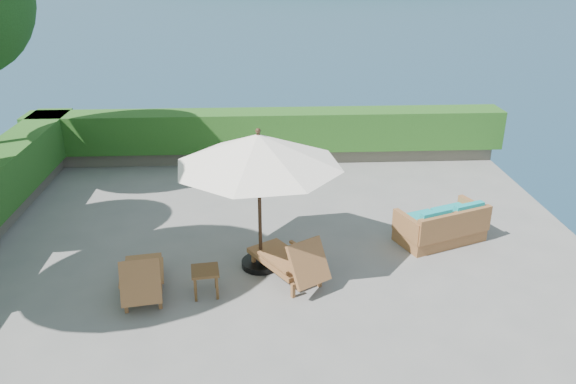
{
  "coord_description": "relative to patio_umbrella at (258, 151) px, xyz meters",
  "views": [
    {
      "loc": [
        -0.19,
        -8.64,
        5.11
      ],
      "look_at": [
        0.3,
        0.8,
        1.1
      ],
      "focal_mm": 35.0,
      "sensor_mm": 36.0,
      "label": 1
    }
  ],
  "objects": [
    {
      "name": "ground",
      "position": [
        0.22,
        -0.05,
        -2.15
      ],
      "size": [
        12.0,
        12.0,
        0.0
      ],
      "primitive_type": "plane",
      "color": "gray",
      "rests_on": "ground"
    },
    {
      "name": "foundation",
      "position": [
        0.22,
        -0.05,
        -3.7
      ],
      "size": [
        12.0,
        12.0,
        3.0
      ],
      "primitive_type": "cube",
      "color": "#4D473D",
      "rests_on": "ocean"
    },
    {
      "name": "planter_wall_far",
      "position": [
        0.22,
        5.55,
        -1.97
      ],
      "size": [
        12.0,
        0.6,
        0.36
      ],
      "primitive_type": "cube",
      "color": "#666051",
      "rests_on": "ground"
    },
    {
      "name": "hedge_far",
      "position": [
        0.22,
        5.55,
        -1.3
      ],
      "size": [
        12.4,
        0.9,
        1.0
      ],
      "primitive_type": "cube",
      "color": "#174513",
      "rests_on": "planter_wall_far"
    },
    {
      "name": "patio_umbrella",
      "position": [
        0.0,
        0.0,
        0.0
      ],
      "size": [
        3.49,
        3.49,
        2.54
      ],
      "rotation": [
        0.0,
        0.0,
        -0.27
      ],
      "color": "black",
      "rests_on": "ground"
    },
    {
      "name": "lounge_left",
      "position": [
        -1.9,
        -0.85,
        -1.79
      ],
      "size": [
        0.84,
        1.56,
        0.86
      ],
      "rotation": [
        0.0,
        0.0,
        0.16
      ],
      "color": "#975837",
      "rests_on": "ground"
    },
    {
      "name": "lounge_right",
      "position": [
        0.5,
        -0.5,
        -1.77
      ],
      "size": [
        1.4,
        1.67,
        0.91
      ],
      "rotation": [
        0.0,
        0.0,
        0.57
      ],
      "color": "#975837",
      "rests_on": "ground"
    },
    {
      "name": "side_table",
      "position": [
        -0.89,
        -0.86,
        -1.77
      ],
      "size": [
        0.49,
        0.49,
        0.46
      ],
      "rotation": [
        0.0,
        0.0,
        0.13
      ],
      "color": "brown",
      "rests_on": "ground"
    },
    {
      "name": "wicker_loveseat",
      "position": [
        3.48,
        0.75,
        -1.83
      ],
      "size": [
        1.85,
        1.4,
        0.82
      ],
      "rotation": [
        0.0,
        0.0,
        0.38
      ],
      "color": "#975837",
      "rests_on": "ground"
    }
  ]
}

